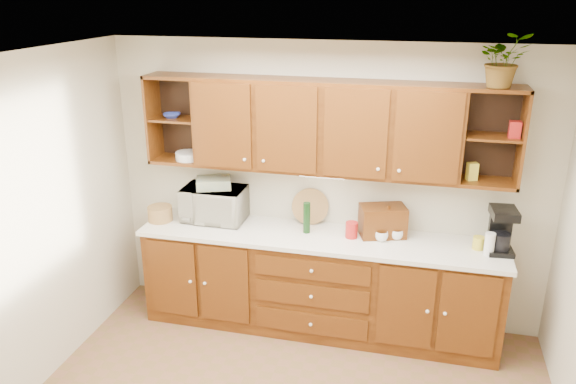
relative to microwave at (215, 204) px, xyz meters
The scene contains 23 objects.
ceiling 2.40m from the microwave, 56.80° to the right, with size 4.00×4.00×0.00m, color white.
back_wall 1.06m from the microwave, 10.12° to the left, with size 4.00×4.00×0.00m, color beige.
left_wall 1.86m from the microwave, 121.88° to the right, with size 3.50×3.50×0.00m, color beige.
base_cabinets 1.22m from the microwave, ahead, with size 3.20×0.60×0.90m, color #3A1906.
countertop 1.05m from the microwave, ahead, with size 3.24×0.64×0.04m, color white.
upper_cabinets 1.30m from the microwave, ahead, with size 3.20×0.33×0.80m.
undercabinet_light 1.09m from the microwave, ahead, with size 0.40×0.05×0.03m, color white.
wicker_basket 0.52m from the microwave, 163.69° to the right, with size 0.23×0.23×0.14m, color #A37944.
microwave is the anchor object (origin of this frame).
towel_stack 0.21m from the microwave, ahead, with size 0.31×0.23×0.09m, color #D0C161.
wine_bottle 0.91m from the microwave, ahead, with size 0.06×0.06×0.29m, color black.
woven_tray 0.91m from the microwave, ahead, with size 0.34×0.34×0.02m, color #A37944.
bread_box 1.57m from the microwave, ahead, with size 0.39×0.24×0.27m, color #3A1906.
mug_tree 1.62m from the microwave, ahead, with size 0.24×0.26×0.31m.
canister_red 1.32m from the microwave, ahead, with size 0.11×0.11×0.14m, color #B11C19.
canister_white 2.46m from the microwave, ahead, with size 0.08×0.08×0.19m, color white.
canister_yellow 2.38m from the microwave, ahead, with size 0.10×0.10×0.11m, color yellow.
coffee_maker 2.55m from the microwave, ahead, with size 0.23×0.28×0.38m.
bowl_stack 0.90m from the microwave, behind, with size 0.16×0.16×0.04m, color #2A3B9B.
plate_stack 0.51m from the microwave, behind, with size 0.23×0.23×0.07m, color white.
pantry_box_yellow 2.32m from the microwave, ahead, with size 0.08×0.06×0.15m, color yellow.
pantry_box_red 2.69m from the microwave, ahead, with size 0.09×0.08×0.13m, color #B11C19.
potted_plant 2.77m from the microwave, ahead, with size 0.37×0.32×0.42m, color #999999.
Camera 1 is at (0.81, -3.04, 3.01)m, focal length 35.00 mm.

